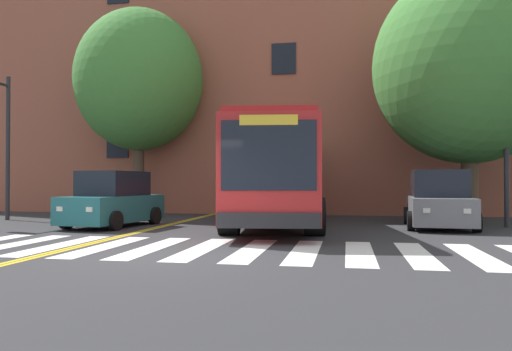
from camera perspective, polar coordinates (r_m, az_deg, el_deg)
name	(u,v)px	position (r m, az deg, el deg)	size (l,w,h in m)	color
ground_plane	(160,257)	(10.02, -10.88, -9.15)	(120.00, 120.00, 0.00)	#303033
crosswalk	(201,249)	(11.10, -6.27, -8.32)	(14.19, 3.86, 0.01)	white
lane_line_yellow_inner	(225,211)	(25.34, -3.62, -4.08)	(0.12, 36.00, 0.01)	gold
lane_line_yellow_outer	(228,211)	(25.30, -3.27, -4.08)	(0.12, 36.00, 0.01)	gold
city_bus	(275,173)	(17.31, 2.18, 0.33)	(3.83, 12.01, 3.28)	#B22323
car_teal_near_lane	(113,201)	(17.16, -16.00, -2.84)	(2.31, 4.13, 1.83)	#236B70
car_grey_far_lane	(439,201)	(17.09, 20.16, -2.80)	(2.28, 4.25, 1.85)	slate
street_tree_curbside_large	(469,65)	(19.72, 23.16, 11.58)	(9.11, 8.89, 9.22)	brown
street_tree_curbside_small	(139,80)	(23.43, -13.24, 10.56)	(5.82, 5.51, 9.26)	#4C3D2D
building_facade	(222,89)	(28.16, -3.90, 9.86)	(30.13, 9.15, 13.31)	#9E5642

